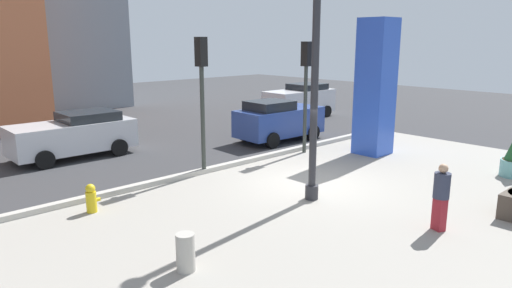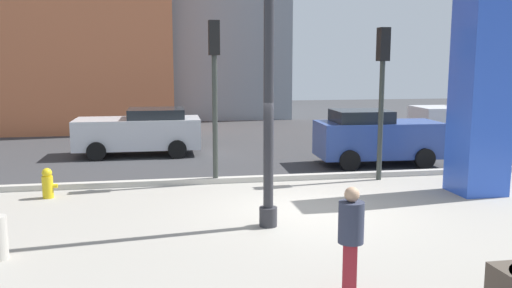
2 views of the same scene
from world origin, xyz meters
name	(u,v)px [view 1 (image 1 of 2)]	position (x,y,z in m)	size (l,w,h in m)	color
ground_plane	(227,159)	(0.00, 4.00, 0.00)	(60.00, 60.00, 0.00)	#38383A
plaza_pavement	(367,200)	(0.00, -2.00, 0.00)	(18.00, 10.00, 0.02)	#9E998E
curb_strip	(243,162)	(0.00, 3.12, 0.08)	(18.00, 0.24, 0.16)	#B7B2A8
lamp_post	(315,72)	(-1.05, -0.93, 3.46)	(0.44, 0.44, 7.08)	#2D2D33
art_pillar_blue	(375,88)	(4.67, 0.89, 2.53)	(1.14, 1.14, 5.06)	blue
fire_hydrant	(91,199)	(-5.87, 2.23, 0.37)	(0.36, 0.26, 0.75)	gold
concrete_bollard	(186,253)	(-5.88, -1.92, 0.38)	(0.36, 0.36, 0.75)	#B2ADA3
traffic_light_corner	(306,78)	(2.88, 2.77, 2.86)	(0.28, 0.42, 4.21)	#333833
traffic_light_far_side	(202,83)	(-1.69, 3.11, 2.95)	(0.28, 0.42, 4.36)	#333833
car_far_lane	(278,120)	(3.68, 4.95, 0.90)	(3.96, 2.07, 1.77)	#2D4793
car_intersection	(74,134)	(-3.86, 8.16, 0.85)	(4.36, 2.16, 1.65)	silver
car_curb_east	(300,100)	(9.01, 8.44, 0.95)	(4.16, 2.12, 1.86)	silver
pedestrian_by_curb	(441,194)	(-0.55, -4.29, 0.87)	(0.47, 0.47, 1.58)	maroon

